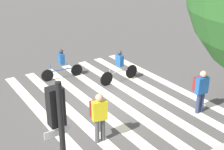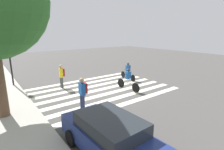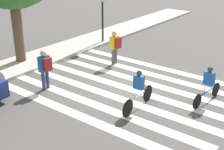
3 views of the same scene
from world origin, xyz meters
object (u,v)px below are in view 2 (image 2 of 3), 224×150
(cyclist_mid_street, at_px, (128,71))
(pedestrian_child_with_backpack, at_px, (83,91))
(car_parked_dark_suv, at_px, (110,136))
(traffic_light, at_px, (11,51))
(cyclist_far_lane, at_px, (128,79))
(pedestrian_adult_blue_shirt, at_px, (62,74))

(cyclist_mid_street, bearing_deg, pedestrian_child_with_backpack, 123.46)
(cyclist_mid_street, distance_m, car_parked_dark_suv, 10.30)
(pedestrian_child_with_backpack, distance_m, car_parked_dark_suv, 4.18)
(traffic_light, distance_m, cyclist_far_lane, 9.35)
(traffic_light, relative_size, cyclist_far_lane, 1.78)
(cyclist_far_lane, bearing_deg, pedestrian_child_with_backpack, 99.86)
(pedestrian_adult_blue_shirt, xyz_separation_m, car_parked_dark_suv, (-8.53, 1.57, -0.33))
(car_parked_dark_suv, bearing_deg, pedestrian_child_with_backpack, -16.02)
(cyclist_far_lane, bearing_deg, traffic_light, 44.31)
(cyclist_far_lane, bearing_deg, cyclist_mid_street, -44.63)
(pedestrian_child_with_backpack, height_order, pedestrian_adult_blue_shirt, pedestrian_adult_blue_shirt)
(pedestrian_child_with_backpack, distance_m, cyclist_mid_street, 7.07)
(pedestrian_child_with_backpack, xyz_separation_m, cyclist_mid_street, (3.19, -6.30, -0.22))
(pedestrian_adult_blue_shirt, bearing_deg, car_parked_dark_suv, -176.86)
(pedestrian_child_with_backpack, relative_size, cyclist_mid_street, 0.84)
(traffic_light, xyz_separation_m, pedestrian_adult_blue_shirt, (-2.69, -2.91, -1.79))
(traffic_light, xyz_separation_m, car_parked_dark_suv, (-11.22, -1.34, -2.12))
(pedestrian_adult_blue_shirt, bearing_deg, traffic_light, 60.91)
(pedestrian_adult_blue_shirt, bearing_deg, pedestrian_child_with_backpack, -173.16)
(pedestrian_adult_blue_shirt, distance_m, cyclist_mid_street, 5.92)
(pedestrian_child_with_backpack, height_order, cyclist_far_lane, pedestrian_child_with_backpack)
(traffic_light, xyz_separation_m, pedestrian_child_with_backpack, (-7.18, -2.38, -1.79))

